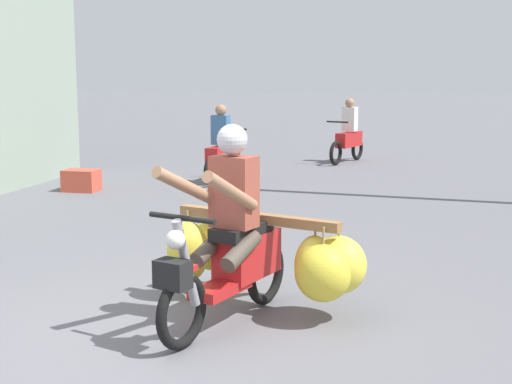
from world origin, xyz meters
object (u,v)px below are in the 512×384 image
motorbike_distant_ahead_left (349,136)px  produce_crate (81,180)px  motorbike_main_loaded (257,252)px  motorbike_distant_ahead_right (222,151)px

motorbike_distant_ahead_left → produce_crate: bearing=-128.7°
motorbike_distant_ahead_left → produce_crate: (-3.94, -4.93, -0.39)m
motorbike_main_loaded → produce_crate: motorbike_main_loaded is taller
motorbike_distant_ahead_left → motorbike_distant_ahead_right: (-1.92, -3.46, 0.00)m
motorbike_main_loaded → motorbike_distant_ahead_right: (-2.22, 6.88, 0.04)m
motorbike_main_loaded → motorbike_distant_ahead_left: 10.34m
motorbike_distant_ahead_right → motorbike_distant_ahead_left: bearing=61.1°
motorbike_main_loaded → produce_crate: (-4.25, 5.41, -0.35)m
motorbike_main_loaded → motorbike_distant_ahead_left: size_ratio=1.31×
motorbike_distant_ahead_left → motorbike_distant_ahead_right: 3.96m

